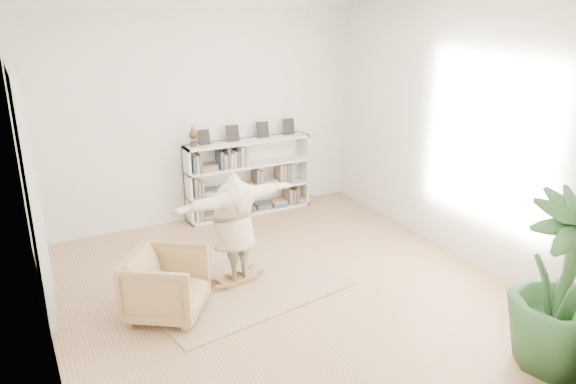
% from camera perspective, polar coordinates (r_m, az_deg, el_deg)
% --- Properties ---
extents(floor, '(6.00, 6.00, 0.00)m').
position_cam_1_polar(floor, '(7.27, -0.26, -10.25)').
color(floor, '#906E4A').
rests_on(floor, ground).
extents(room_shell, '(6.00, 6.00, 6.00)m').
position_cam_1_polar(room_shell, '(9.03, -9.41, 18.59)').
color(room_shell, silver).
rests_on(room_shell, floor).
extents(doors, '(0.09, 1.78, 2.92)m').
position_cam_1_polar(doors, '(7.25, -24.70, -0.05)').
color(doors, white).
rests_on(doors, floor).
extents(bookshelf, '(2.20, 0.35, 1.64)m').
position_cam_1_polar(bookshelf, '(9.65, -4.06, 1.46)').
color(bookshelf, silver).
rests_on(bookshelf, floor).
extents(armchair, '(1.19, 1.19, 0.79)m').
position_cam_1_polar(armchair, '(6.79, -12.27, -9.17)').
color(armchair, tan).
rests_on(armchair, floor).
extents(rug, '(2.79, 2.38, 0.02)m').
position_cam_1_polar(rug, '(7.54, -5.30, -9.08)').
color(rug, tan).
rests_on(rug, floor).
extents(rocker_board, '(0.53, 0.37, 0.10)m').
position_cam_1_polar(rocker_board, '(7.51, -5.31, -8.70)').
color(rocker_board, '#935D3B').
rests_on(rocker_board, rug).
extents(person, '(1.83, 0.77, 1.45)m').
position_cam_1_polar(person, '(7.18, -5.50, -3.18)').
color(person, '#C5B294').
rests_on(person, rocker_board).
extents(houseplant, '(1.05, 1.05, 1.82)m').
position_cam_1_polar(houseplant, '(6.19, 26.26, -8.46)').
color(houseplant, '#2D562B').
rests_on(houseplant, floor).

